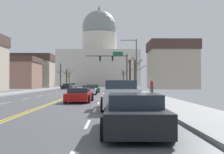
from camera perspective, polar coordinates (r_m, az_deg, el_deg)
ground at (r=34.97m, az=-7.62°, el=-3.55°), size 20.00×180.00×0.20m
signal_gantry at (r=52.67m, az=0.72°, el=2.96°), size 7.91×0.41×7.13m
street_lamp_right at (r=40.53m, az=4.54°, el=3.42°), size 2.41×0.24×7.64m
capitol_building at (r=115.85m, az=-2.63°, el=3.93°), size 32.00×22.43×33.60m
sedan_near_00 at (r=48.72m, az=0.71°, el=-2.15°), size 1.99×4.50×1.26m
sedan_near_01 at (r=42.15m, az=-3.97°, el=-2.39°), size 2.17×4.42×1.19m
sedan_near_02 at (r=35.35m, az=-4.68°, el=-2.68°), size 2.04×4.65×1.14m
sedan_near_03 at (r=29.10m, az=1.30°, el=-2.95°), size 2.09×4.31×1.29m
sedan_near_04 at (r=22.11m, az=-6.69°, el=-3.73°), size 2.06×4.32×1.12m
pickup_truck_near_05 at (r=16.48m, az=1.87°, el=-3.94°), size 2.30×5.39×1.68m
sedan_near_06 at (r=8.99m, az=4.53°, el=-7.52°), size 2.07×4.55×1.22m
sedan_oncoming_00 at (r=61.61m, az=-9.27°, el=-1.92°), size 1.96×4.70×1.19m
sedan_oncoming_01 at (r=72.62m, az=-8.10°, el=-1.76°), size 1.97×4.57×1.21m
flank_building_01 at (r=70.47m, az=-18.93°, el=0.82°), size 10.29×10.10×7.39m
flank_building_02 at (r=81.02m, az=-15.77°, el=1.27°), size 10.84×7.61×9.30m
flank_building_03 at (r=63.48m, az=12.17°, el=2.45°), size 10.47×9.24×10.57m
bare_tree_00 at (r=71.30m, az=2.37°, el=-0.24°), size 2.00×2.45×4.74m
bare_tree_01 at (r=87.64m, az=-8.75°, el=-0.24°), size 2.42×2.77×5.42m
bare_tree_02 at (r=48.15m, az=3.71°, el=0.68°), size 1.95×1.96×6.01m
bare_tree_03 at (r=72.61m, az=-10.51°, el=0.36°), size 1.53×1.60×6.14m
bare_tree_04 at (r=38.82m, az=4.77°, el=0.51°), size 1.96×2.54×4.82m
bare_tree_05 at (r=81.33m, az=-9.29°, el=-0.18°), size 1.90×1.27×5.45m
pedestrian_00 at (r=44.52m, az=3.75°, el=-1.62°), size 0.35×0.34×1.70m
pedestrian_01 at (r=32.08m, az=8.14°, el=-1.86°), size 0.35×0.34×1.71m
bicycle_parked at (r=36.85m, az=4.52°, el=-2.70°), size 0.12×1.77×0.85m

